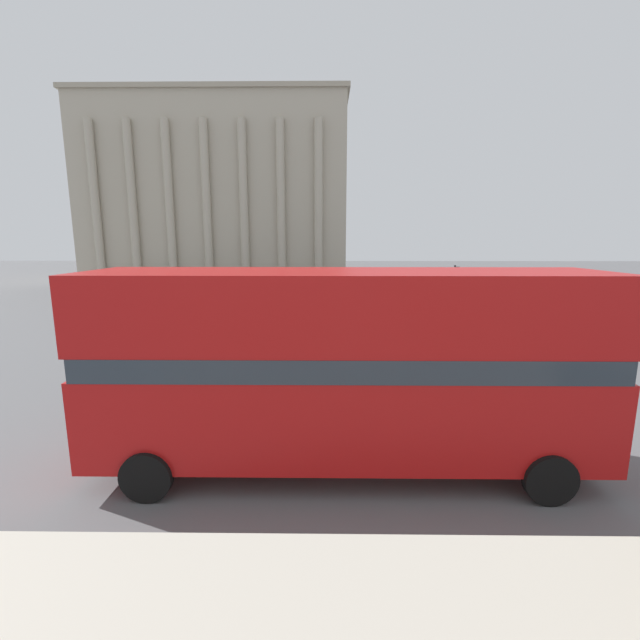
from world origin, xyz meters
name	(u,v)px	position (x,y,z in m)	size (l,w,h in m)	color
double_decker_bus	(345,363)	(-0.64, 6.55, 2.35)	(10.28, 2.66, 4.24)	black
plaza_building_left	(221,193)	(-13.90, 52.15, 10.46)	(30.82, 13.68, 20.93)	#B2A893
traffic_light_near	(434,314)	(2.27, 11.02, 2.60)	(0.42, 0.24, 4.00)	black
traffic_light_mid	(302,303)	(-2.09, 16.50, 2.15)	(0.42, 0.24, 3.26)	black
traffic_light_far	(455,283)	(7.22, 25.33, 2.16)	(0.42, 0.24, 3.28)	black
car_navy	(306,302)	(-2.36, 26.65, 0.70)	(4.20, 1.93, 1.35)	black
car_white	(373,296)	(2.53, 29.92, 0.70)	(4.20, 1.93, 1.35)	black
pedestrian_yellow	(509,301)	(10.52, 24.87, 1.04)	(0.32, 0.32, 1.80)	#282B33
pedestrian_black	(213,327)	(-6.22, 17.19, 0.92)	(0.32, 0.32, 1.61)	#282B33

